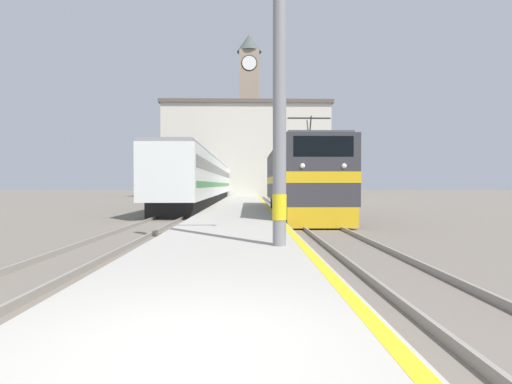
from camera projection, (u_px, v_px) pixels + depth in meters
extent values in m
plane|color=#70665B|center=(241.00, 206.00, 33.48)|extent=(200.00, 200.00, 0.00)
cube|color=#ADA89E|center=(240.00, 207.00, 28.48)|extent=(3.94, 140.00, 0.34)
cube|color=yellow|center=(266.00, 205.00, 28.51)|extent=(0.20, 140.00, 0.00)
cube|color=#70665B|center=(288.00, 209.00, 28.55)|extent=(2.84, 140.00, 0.02)
cube|color=gray|center=(278.00, 208.00, 28.54)|extent=(0.07, 140.00, 0.14)
cube|color=gray|center=(298.00, 208.00, 28.57)|extent=(0.07, 140.00, 0.14)
cube|color=#70665B|center=(192.00, 209.00, 28.41)|extent=(2.83, 140.00, 0.02)
cube|color=gray|center=(182.00, 208.00, 28.39)|extent=(0.07, 140.00, 0.14)
cube|color=gray|center=(202.00, 208.00, 28.42)|extent=(0.07, 140.00, 0.14)
cube|color=black|center=(299.00, 208.00, 22.44)|extent=(2.46, 13.23, 0.90)
cube|color=#333338|center=(299.00, 175.00, 22.41)|extent=(2.90, 14.39, 2.88)
cube|color=gold|center=(299.00, 180.00, 22.41)|extent=(2.92, 14.41, 0.44)
cube|color=gold|center=(323.00, 218.00, 15.40)|extent=(2.75, 0.30, 0.81)
cube|color=black|center=(323.00, 146.00, 15.26)|extent=(2.32, 0.12, 0.80)
sphere|color=white|center=(303.00, 166.00, 15.22)|extent=(0.20, 0.20, 0.20)
sphere|color=white|center=(344.00, 166.00, 15.25)|extent=(0.20, 0.20, 0.20)
cube|color=#4C4C51|center=(299.00, 148.00, 22.38)|extent=(2.61, 13.67, 0.12)
cylinder|color=#333333|center=(310.00, 128.00, 18.43)|extent=(0.06, 0.63, 1.03)
cylinder|color=#333333|center=(308.00, 130.00, 19.13)|extent=(0.06, 0.63, 1.03)
cube|color=#262626|center=(309.00, 118.00, 18.77)|extent=(2.03, 0.08, 0.06)
cube|color=black|center=(214.00, 196.00, 46.49)|extent=(2.46, 52.74, 0.90)
cube|color=silver|center=(214.00, 180.00, 46.46)|extent=(2.90, 54.93, 2.95)
cube|color=black|center=(214.00, 175.00, 46.45)|extent=(2.92, 53.84, 0.64)
cube|color=#338442|center=(214.00, 185.00, 46.47)|extent=(2.92, 53.84, 0.36)
cube|color=gray|center=(214.00, 166.00, 46.43)|extent=(2.67, 54.93, 0.20)
cylinder|color=gray|center=(280.00, 53.00, 9.23)|extent=(0.31, 0.31, 8.97)
cylinder|color=yellow|center=(279.00, 207.00, 9.30)|extent=(0.33, 0.33, 0.60)
cube|color=gray|center=(249.00, 124.00, 67.46)|extent=(3.33, 3.33, 24.16)
cylinder|color=black|center=(249.00, 63.00, 65.61)|extent=(2.63, 0.06, 2.63)
cylinder|color=white|center=(249.00, 63.00, 65.58)|extent=(2.33, 0.10, 2.33)
cone|color=#47514C|center=(249.00, 43.00, 67.22)|extent=(4.16, 4.16, 3.00)
cube|color=beige|center=(246.00, 153.00, 57.97)|extent=(22.94, 9.01, 12.76)
cube|color=#564C47|center=(246.00, 107.00, 57.85)|extent=(23.54, 9.61, 0.50)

